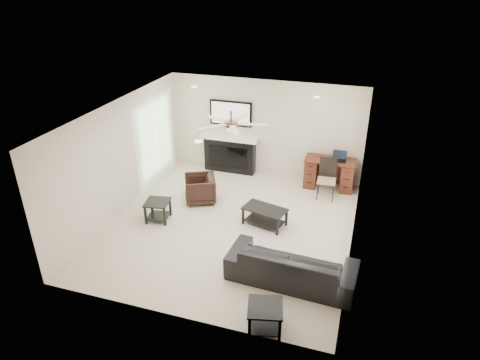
# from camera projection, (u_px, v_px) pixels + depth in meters

# --- Properties ---
(room_shell) EXTENTS (5.50, 5.54, 2.52)m
(room_shell) POSITION_uv_depth(u_px,v_px,m) (240.00, 153.00, 8.37)
(room_shell) COLOR beige
(room_shell) RESTS_ON ground
(sofa) EXTENTS (2.27, 1.00, 0.65)m
(sofa) POSITION_uv_depth(u_px,v_px,m) (292.00, 265.00, 7.39)
(sofa) COLOR black
(sofa) RESTS_ON ground
(armchair) EXTENTS (0.92, 0.91, 0.63)m
(armchair) POSITION_uv_depth(u_px,v_px,m) (200.00, 189.00, 9.93)
(armchair) COLOR black
(armchair) RESTS_ON ground
(coffee_table) EXTENTS (0.99, 0.70, 0.40)m
(coffee_table) POSITION_uv_depth(u_px,v_px,m) (265.00, 217.00, 9.06)
(coffee_table) COLOR black
(coffee_table) RESTS_ON ground
(end_table_near) EXTENTS (0.63, 0.63, 0.45)m
(end_table_near) POSITION_uv_depth(u_px,v_px,m) (265.00, 318.00, 6.41)
(end_table_near) COLOR black
(end_table_near) RESTS_ON ground
(end_table_left) EXTENTS (0.58, 0.58, 0.45)m
(end_table_left) POSITION_uv_depth(u_px,v_px,m) (158.00, 211.00, 9.23)
(end_table_left) COLOR black
(end_table_left) RESTS_ON ground
(fireplace_unit) EXTENTS (1.52, 0.34, 1.91)m
(fireplace_unit) POSITION_uv_depth(u_px,v_px,m) (230.00, 138.00, 11.12)
(fireplace_unit) COLOR black
(fireplace_unit) RESTS_ON ground
(desk) EXTENTS (1.22, 0.56, 0.76)m
(desk) POSITION_uv_depth(u_px,v_px,m) (329.00, 174.00, 10.52)
(desk) COLOR #3C1C0F
(desk) RESTS_ON ground
(desk_chair) EXTENTS (0.44, 0.46, 0.97)m
(desk_chair) POSITION_uv_depth(u_px,v_px,m) (327.00, 179.00, 10.00)
(desk_chair) COLOR black
(desk_chair) RESTS_ON ground
(laptop) EXTENTS (0.33, 0.24, 0.23)m
(laptop) POSITION_uv_depth(u_px,v_px,m) (339.00, 157.00, 10.22)
(laptop) COLOR black
(laptop) RESTS_ON desk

